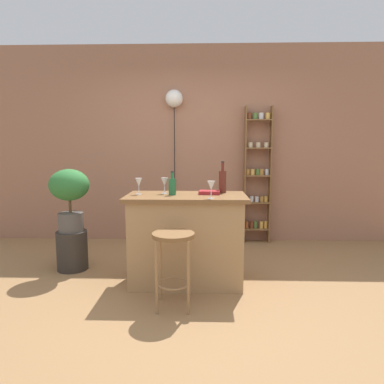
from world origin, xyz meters
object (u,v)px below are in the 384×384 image
(bottle_spirits_clear, at_px, (172,186))
(bottle_wine_red, at_px, (223,181))
(plant_stool, at_px, (72,250))
(wine_glass_center, at_px, (164,182))
(cookbook, at_px, (209,192))
(wine_glass_left, at_px, (211,186))
(bar_stool, at_px, (173,252))
(spice_shelf, at_px, (257,174))
(wine_glass_right, at_px, (139,183))
(pendant_globe_light, at_px, (174,100))
(potted_plant, at_px, (69,193))

(bottle_spirits_clear, xyz_separation_m, bottle_wine_red, (0.51, 0.18, 0.03))
(plant_stool, height_order, bottle_spirits_clear, bottle_spirits_clear)
(wine_glass_center, bearing_deg, cookbook, -2.76)
(wine_glass_left, xyz_separation_m, wine_glass_center, (-0.47, 0.32, 0.00))
(plant_stool, relative_size, wine_glass_left, 2.68)
(bar_stool, bearing_deg, plant_stool, 144.24)
(bottle_wine_red, bearing_deg, cookbook, -139.24)
(bottle_wine_red, bearing_deg, spice_shelf, 66.55)
(wine_glass_center, relative_size, cookbook, 0.78)
(wine_glass_left, bearing_deg, wine_glass_right, 160.12)
(plant_stool, height_order, wine_glass_center, wine_glass_center)
(wine_glass_right, bearing_deg, bottle_spirits_clear, -5.10)
(spice_shelf, bearing_deg, pendant_globe_light, 178.31)
(potted_plant, relative_size, pendant_globe_light, 0.32)
(bar_stool, distance_m, spice_shelf, 2.36)
(wine_glass_left, xyz_separation_m, cookbook, (-0.01, 0.30, -0.10))
(cookbook, bearing_deg, wine_glass_right, -172.73)
(bottle_spirits_clear, relative_size, wine_glass_right, 1.44)
(bottle_wine_red, bearing_deg, wine_glass_center, -170.70)
(plant_stool, xyz_separation_m, pendant_globe_light, (1.06, 1.22, 1.81))
(potted_plant, height_order, bottle_wine_red, bottle_wine_red)
(potted_plant, distance_m, pendant_globe_light, 1.99)
(bar_stool, xyz_separation_m, bottle_wine_red, (0.45, 0.75, 0.53))
(wine_glass_left, relative_size, wine_glass_right, 1.00)
(bar_stool, height_order, cookbook, cookbook)
(pendant_globe_light, bearing_deg, plant_stool, -130.99)
(bar_stool, distance_m, plant_stool, 1.53)
(spice_shelf, distance_m, bottle_spirits_clear, 1.85)
(bottle_spirits_clear, relative_size, wine_glass_center, 1.44)
(bar_stool, relative_size, bottle_wine_red, 2.01)
(bottle_spirits_clear, xyz_separation_m, wine_glass_center, (-0.09, 0.09, 0.03))
(spice_shelf, distance_m, wine_glass_left, 1.87)
(pendant_globe_light, bearing_deg, wine_glass_center, -89.45)
(potted_plant, xyz_separation_m, bottle_wine_red, (1.67, -0.13, 0.15))
(bottle_spirits_clear, xyz_separation_m, wine_glass_right, (-0.34, 0.03, 0.03))
(spice_shelf, xyz_separation_m, wine_glass_left, (-0.70, -1.73, 0.03))
(bottle_wine_red, xyz_separation_m, pendant_globe_light, (-0.61, 1.35, 1.00))
(spice_shelf, relative_size, wine_glass_right, 11.81)
(cookbook, bearing_deg, wine_glass_center, -178.30)
(potted_plant, distance_m, wine_glass_right, 0.88)
(wine_glass_center, bearing_deg, plant_stool, 168.01)
(plant_stool, bearing_deg, pendant_globe_light, 49.01)
(spice_shelf, xyz_separation_m, bottle_spirits_clear, (-1.08, -1.50, 0.00))
(spice_shelf, distance_m, wine_glass_center, 1.84)
(plant_stool, relative_size, bottle_wine_red, 1.35)
(spice_shelf, bearing_deg, plant_stool, -152.11)
(pendant_globe_light, bearing_deg, bottle_wine_red, -65.74)
(bar_stool, height_order, pendant_globe_light, pendant_globe_light)
(bar_stool, xyz_separation_m, potted_plant, (-1.22, 0.88, 0.38))
(bar_stool, xyz_separation_m, spice_shelf, (1.03, 2.07, 0.49))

